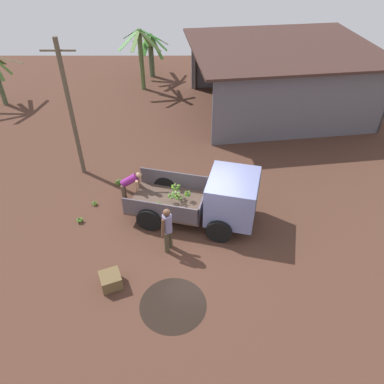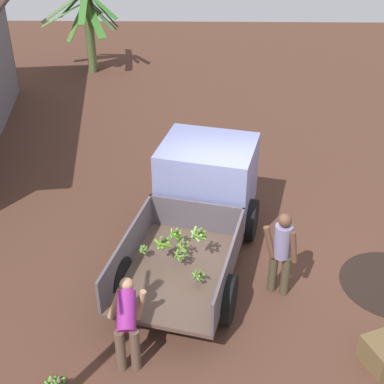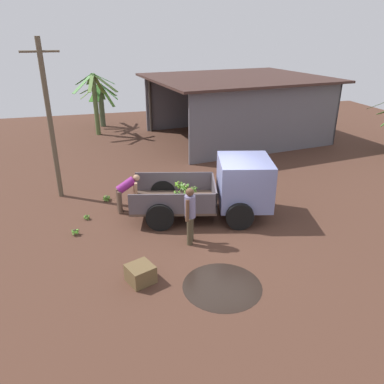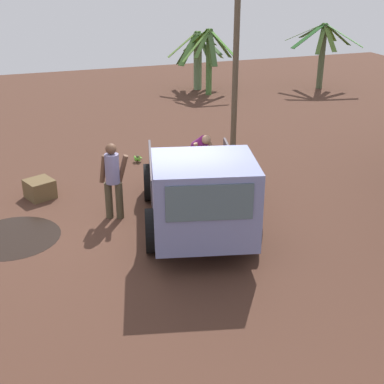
{
  "view_description": "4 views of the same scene",
  "coord_description": "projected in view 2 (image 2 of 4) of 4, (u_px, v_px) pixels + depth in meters",
  "views": [
    {
      "loc": [
        -0.25,
        -9.32,
        9.0
      ],
      "look_at": [
        -0.25,
        0.68,
        1.1
      ],
      "focal_mm": 35.0,
      "sensor_mm": 36.0,
      "label": 1
    },
    {
      "loc": [
        -8.32,
        0.49,
        6.66
      ],
      "look_at": [
        0.72,
        0.66,
        1.02
      ],
      "focal_mm": 50.0,
      "sensor_mm": 36.0,
      "label": 2
    },
    {
      "loc": [
        -3.33,
        -9.87,
        5.6
      ],
      "look_at": [
        -0.74,
        -0.13,
        1.21
      ],
      "focal_mm": 35.0,
      "sensor_mm": 36.0,
      "label": 3
    },
    {
      "loc": [
        9.38,
        -2.72,
        5.17
      ],
      "look_at": [
        0.44,
        0.35,
        1.02
      ],
      "focal_mm": 50.0,
      "sensor_mm": 36.0,
      "label": 4
    }
  ],
  "objects": [
    {
      "name": "banana_bunch_on_ground_1",
      "position": [
        52.0,
        382.0,
        7.89
      ],
      "size": [
        0.25,
        0.25,
        0.17
      ],
      "color": "brown",
      "rests_on": "ground"
    },
    {
      "name": "banana_palm_5",
      "position": [
        90.0,
        33.0,
        19.3
      ],
      "size": [
        2.54,
        2.65,
        2.47
      ],
      "color": "#526433",
      "rests_on": "ground"
    },
    {
      "name": "person_foreground_visitor",
      "position": [
        282.0,
        251.0,
        9.2
      ],
      "size": [
        0.41,
        0.64,
        1.68
      ],
      "rotation": [
        0.0,
        0.0,
        2.75
      ],
      "color": "#473D2A",
      "rests_on": "ground"
    },
    {
      "name": "ground",
      "position": [
        225.0,
        256.0,
        10.57
      ],
      "size": [
        36.0,
        36.0,
        0.0
      ],
      "primitive_type": "plane",
      "color": "#4C2E23"
    },
    {
      "name": "banana_bunch_on_ground_2",
      "position": [
        59.0,
        384.0,
        7.85
      ],
      "size": [
        0.24,
        0.24,
        0.2
      ],
      "color": "brown",
      "rests_on": "ground"
    },
    {
      "name": "cargo_truck",
      "position": [
        203.0,
        193.0,
        10.64
      ],
      "size": [
        4.69,
        2.87,
        1.9
      ],
      "rotation": [
        0.0,
        0.0,
        -0.24
      ],
      "color": "brown",
      "rests_on": "ground"
    },
    {
      "name": "person_worker_loading",
      "position": [
        127.0,
        321.0,
        8.04
      ],
      "size": [
        0.81,
        0.65,
        1.25
      ],
      "rotation": [
        0.0,
        0.0,
        0.08
      ],
      "color": "brown",
      "rests_on": "ground"
    },
    {
      "name": "banana_palm_0",
      "position": [
        88.0,
        29.0,
        18.85
      ],
      "size": [
        1.69,
        2.6,
        2.88
      ],
      "color": "#4B602E",
      "rests_on": "ground"
    }
  ]
}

